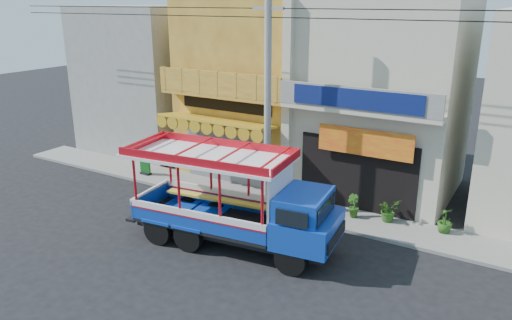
{
  "coord_description": "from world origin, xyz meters",
  "views": [
    {
      "loc": [
        7.9,
        -12.4,
        7.9
      ],
      "look_at": [
        -1.02,
        2.5,
        2.29
      ],
      "focal_mm": 35.0,
      "sensor_mm": 36.0,
      "label": 1
    }
  ],
  "objects_px": {
    "potted_plant_a": "(389,210)",
    "potted_plant_b": "(353,206)",
    "songthaew_truck": "(247,204)",
    "potted_plant_c": "(445,220)",
    "utility_pole": "(271,83)",
    "green_sign": "(145,166)"
  },
  "relations": [
    {
      "from": "green_sign",
      "to": "potted_plant_a",
      "type": "bearing_deg",
      "value": 3.71
    },
    {
      "from": "utility_pole",
      "to": "songthaew_truck",
      "type": "bearing_deg",
      "value": -74.6
    },
    {
      "from": "utility_pole",
      "to": "potted_plant_c",
      "type": "bearing_deg",
      "value": 11.56
    },
    {
      "from": "green_sign",
      "to": "potted_plant_a",
      "type": "xyz_separation_m",
      "value": [
        11.23,
        0.73,
        0.05
      ]
    },
    {
      "from": "potted_plant_a",
      "to": "songthaew_truck",
      "type": "bearing_deg",
      "value": 175.69
    },
    {
      "from": "potted_plant_a",
      "to": "potted_plant_b",
      "type": "bearing_deg",
      "value": 138.68
    },
    {
      "from": "potted_plant_c",
      "to": "potted_plant_b",
      "type": "bearing_deg",
      "value": -59.43
    },
    {
      "from": "utility_pole",
      "to": "green_sign",
      "type": "bearing_deg",
      "value": 176.07
    },
    {
      "from": "potted_plant_b",
      "to": "potted_plant_c",
      "type": "bearing_deg",
      "value": -143.29
    },
    {
      "from": "potted_plant_b",
      "to": "potted_plant_c",
      "type": "xyz_separation_m",
      "value": [
        3.22,
        0.39,
        0.02
      ]
    },
    {
      "from": "songthaew_truck",
      "to": "potted_plant_c",
      "type": "relative_size",
      "value": 8.18
    },
    {
      "from": "songthaew_truck",
      "to": "potted_plant_c",
      "type": "distance_m",
      "value": 7.03
    },
    {
      "from": "songthaew_truck",
      "to": "green_sign",
      "type": "distance_m",
      "value": 8.63
    },
    {
      "from": "potted_plant_a",
      "to": "potted_plant_c",
      "type": "distance_m",
      "value": 1.97
    },
    {
      "from": "utility_pole",
      "to": "potted_plant_a",
      "type": "xyz_separation_m",
      "value": [
        4.3,
        1.21,
        -4.47
      ]
    },
    {
      "from": "potted_plant_b",
      "to": "potted_plant_c",
      "type": "height_order",
      "value": "potted_plant_c"
    },
    {
      "from": "utility_pole",
      "to": "potted_plant_a",
      "type": "distance_m",
      "value": 6.32
    },
    {
      "from": "utility_pole",
      "to": "green_sign",
      "type": "distance_m",
      "value": 8.3
    },
    {
      "from": "songthaew_truck",
      "to": "potted_plant_a",
      "type": "xyz_separation_m",
      "value": [
        3.45,
        4.29,
        -1.05
      ]
    },
    {
      "from": "songthaew_truck",
      "to": "potted_plant_b",
      "type": "distance_m",
      "value": 4.66
    },
    {
      "from": "green_sign",
      "to": "potted_plant_b",
      "type": "height_order",
      "value": "green_sign"
    },
    {
      "from": "green_sign",
      "to": "potted_plant_b",
      "type": "bearing_deg",
      "value": 2.37
    }
  ]
}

